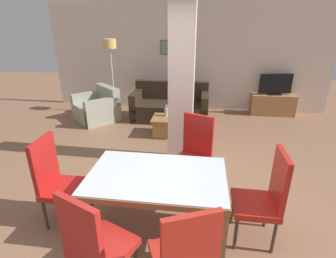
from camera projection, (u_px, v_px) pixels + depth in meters
ground_plane at (158, 227)px, 3.06m from camera, size 18.00×18.00×0.00m
back_wall at (187, 58)px, 6.77m from camera, size 7.20×0.09×2.70m
divider_pillar at (182, 83)px, 4.04m from camera, size 0.38×0.36×2.70m
dining_table at (157, 186)px, 2.84m from camera, size 1.49×0.94×0.72m
dining_chair_near_left at (95, 243)px, 2.13m from camera, size 0.61×0.61×1.06m
dining_chair_head_right at (265, 196)px, 2.71m from camera, size 0.46×0.46×1.06m
dining_chair_far_right at (194, 151)px, 3.63m from camera, size 0.60×0.60×1.06m
dining_chair_near_right at (185, 256)px, 2.01m from camera, size 0.60×0.60×1.06m
dining_chair_head_left at (57, 179)px, 2.99m from camera, size 0.46×0.46×1.06m
sofa at (170, 107)px, 6.35m from camera, size 1.80×0.88×0.87m
armchair at (98, 109)px, 6.29m from camera, size 1.25×1.25×0.78m
coffee_table at (170, 126)px, 5.46m from camera, size 0.75×0.56×0.39m
bottle at (166, 112)px, 5.45m from camera, size 0.08×0.08×0.24m
tv_stand at (272, 104)px, 6.66m from camera, size 1.07×0.40×0.52m
tv_screen at (275, 85)px, 6.46m from camera, size 0.81×0.25×0.52m
floor_lamp at (110, 52)px, 6.30m from camera, size 0.31×0.31×1.84m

